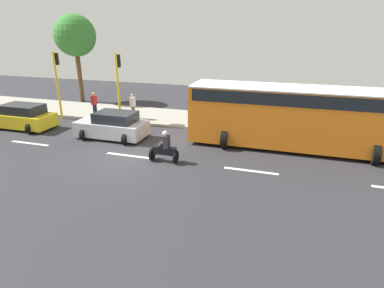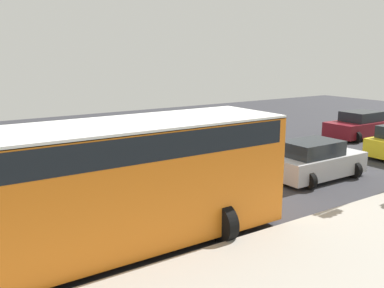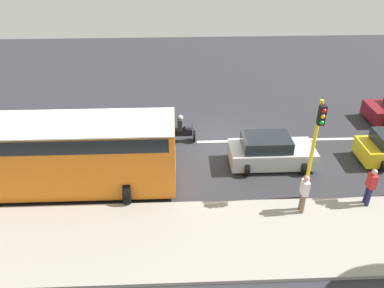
{
  "view_description": "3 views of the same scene",
  "coord_description": "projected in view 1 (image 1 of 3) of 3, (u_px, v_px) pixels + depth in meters",
  "views": [
    {
      "loc": [
        -13.08,
        -7.33,
        6.01
      ],
      "look_at": [
        0.24,
        -3.2,
        0.88
      ],
      "focal_mm": 30.03,
      "sensor_mm": 36.0,
      "label": 1
    },
    {
      "loc": [
        12.7,
        -10.55,
        4.76
      ],
      "look_at": [
        0.34,
        -2.37,
        1.57
      ],
      "focal_mm": 39.17,
      "sensor_mm": 36.0,
      "label": 2
    },
    {
      "loc": [
        17.13,
        -2.18,
        10.24
      ],
      "look_at": [
        1.62,
        -1.52,
        0.86
      ],
      "focal_mm": 35.64,
      "sensor_mm": 36.0,
      "label": 3
    }
  ],
  "objects": [
    {
      "name": "ground_plane",
      "position": [
        129.0,
        157.0,
        15.85
      ],
      "size": [
        40.0,
        60.0,
        0.1
      ],
      "primitive_type": "cube",
      "color": "#2D2D33"
    },
    {
      "name": "street_tree_north",
      "position": [
        75.0,
        36.0,
        25.39
      ],
      "size": [
        3.27,
        3.27,
        6.97
      ],
      "color": "brown",
      "rests_on": "ground"
    },
    {
      "name": "pedestrian_near_signal",
      "position": [
        94.0,
        104.0,
        21.84
      ],
      "size": [
        0.4,
        0.24,
        1.69
      ],
      "color": "#1E1E4C",
      "rests_on": "sidewalk"
    },
    {
      "name": "lane_stripe_north",
      "position": [
        251.0,
        171.0,
        14.17
      ],
      "size": [
        0.2,
        2.4,
        0.01
      ],
      "primitive_type": "cube",
      "color": "white",
      "rests_on": "ground"
    },
    {
      "name": "city_bus",
      "position": [
        299.0,
        114.0,
        16.24
      ],
      "size": [
        3.2,
        11.0,
        3.16
      ],
      "color": "orange",
      "rests_on": "ground"
    },
    {
      "name": "lane_stripe_mid",
      "position": [
        129.0,
        156.0,
        15.84
      ],
      "size": [
        0.2,
        2.4,
        0.01
      ],
      "primitive_type": "cube",
      "color": "white",
      "rests_on": "ground"
    },
    {
      "name": "traffic_light_midblock",
      "position": [
        118.0,
        79.0,
        20.02
      ],
      "size": [
        0.49,
        0.24,
        4.5
      ],
      "color": "yellow",
      "rests_on": "ground"
    },
    {
      "name": "motorcycle",
      "position": [
        164.0,
        149.0,
        14.95
      ],
      "size": [
        0.6,
        1.3,
        1.53
      ],
      "color": "black",
      "rests_on": "ground"
    },
    {
      "name": "sidewalk",
      "position": [
        177.0,
        118.0,
        22.09
      ],
      "size": [
        4.0,
        60.0,
        0.15
      ],
      "primitive_type": "cube",
      "color": "#9E998E",
      "rests_on": "ground"
    },
    {
      "name": "car_silver",
      "position": [
        113.0,
        126.0,
        18.17
      ],
      "size": [
        2.23,
        3.94,
        1.52
      ],
      "color": "#B7B7BC",
      "rests_on": "ground"
    },
    {
      "name": "car_yellow_cab",
      "position": [
        21.0,
        117.0,
        19.93
      ],
      "size": [
        2.16,
        4.36,
        1.52
      ],
      "color": "yellow",
      "rests_on": "ground"
    },
    {
      "name": "pedestrian_by_tree",
      "position": [
        133.0,
        105.0,
        21.35
      ],
      "size": [
        0.4,
        0.24,
        1.69
      ],
      "color": "#72604C",
      "rests_on": "sidewalk"
    },
    {
      "name": "lane_stripe_south",
      "position": [
        30.0,
        143.0,
        17.5
      ],
      "size": [
        0.2,
        2.4,
        0.01
      ],
      "primitive_type": "cube",
      "color": "white",
      "rests_on": "ground"
    },
    {
      "name": "traffic_light_corner",
      "position": [
        57.0,
        76.0,
        21.29
      ],
      "size": [
        0.49,
        0.24,
        4.5
      ],
      "color": "yellow",
      "rests_on": "ground"
    }
  ]
}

